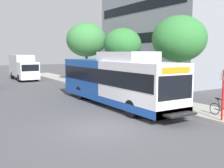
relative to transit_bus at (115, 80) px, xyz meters
name	(u,v)px	position (x,y,z in m)	size (l,w,h in m)	color
ground_plane	(48,102)	(-3.62, 3.39, -1.70)	(120.00, 120.00, 0.00)	#4C4C51
sidewalk_curb	(142,97)	(3.38, 1.39, -1.63)	(3.00, 56.00, 0.14)	#A8A399
transit_bus	(115,80)	(0.00, 0.00, 0.00)	(2.58, 12.25, 3.65)	white
bus_stop_sign_pole	(223,91)	(2.17, -6.85, -0.05)	(0.10, 0.36, 2.60)	red
bicycle_parked	(223,109)	(2.92, -6.39, -1.14)	(0.52, 1.76, 1.02)	black
street_tree_near_stop	(179,39)	(3.99, -1.92, 2.82)	(3.73, 3.73, 5.98)	#4C3823
street_tree_mid_block	(122,44)	(4.52, 5.90, 2.64)	(3.58, 3.58, 5.74)	#4C3823
street_tree_far_block	(86,40)	(4.49, 13.55, 3.36)	(4.71, 4.71, 6.93)	#4C3823
box_truck_background	(23,67)	(-1.26, 20.71, 0.04)	(2.32, 7.01, 3.25)	silver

